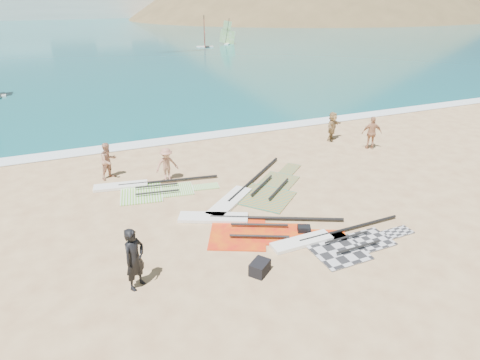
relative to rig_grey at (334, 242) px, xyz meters
name	(u,v)px	position (x,y,z in m)	size (l,w,h in m)	color
ground	(327,250)	(-0.44, -0.23, -0.05)	(300.00, 300.00, 0.00)	tan
sea	(84,22)	(-0.44, 131.77, -0.05)	(300.00, 240.00, 0.06)	#0B4E51
surf_line	(206,136)	(-0.44, 12.07, -0.05)	(300.00, 1.20, 0.04)	white
far_town	(27,5)	(-16.16, 149.77, 4.45)	(160.00, 8.00, 12.00)	white
headland_main	(322,17)	(84.56, 129.77, -0.05)	(143.00, 143.00, 45.00)	brown
headland_minor	(378,14)	(119.56, 139.77, -0.05)	(70.00, 70.00, 28.00)	brown
rig_grey	(334,242)	(0.00, 0.00, 0.00)	(5.02, 1.98, 0.20)	#27272A
rig_green	(146,188)	(-4.94, 6.43, 0.00)	(5.23, 2.45, 0.20)	#64C61E
rig_orange	(255,192)	(-0.86, 4.37, 0.00)	(5.74, 4.87, 0.20)	orange
rig_red	(246,226)	(-2.29, 2.05, 0.00)	(5.55, 3.91, 0.20)	red
gear_bag_near	(260,268)	(-2.93, -0.46, 0.14)	(0.61, 0.44, 0.39)	black
gear_bag_far	(304,229)	(-0.59, 0.94, 0.08)	(0.43, 0.30, 0.26)	black
person_wetsuit	(135,259)	(-6.32, 0.32, 0.87)	(0.67, 0.44, 1.85)	black
beachgoer_left	(109,161)	(-6.17, 8.22, 0.77)	(0.79, 0.62, 1.63)	tan
beachgoer_mid	(167,165)	(-3.89, 6.93, 0.71)	(0.98, 0.56, 1.51)	tan
beachgoer_back	(372,133)	(6.95, 6.78, 0.82)	(1.02, 0.43, 1.74)	tan
beachgoer_right	(332,126)	(5.85, 8.74, 0.76)	(1.50, 0.48, 1.61)	tan
windsurfer_centre	(205,38)	(13.11, 53.61, 1.30)	(2.69, 3.07, 4.72)	white
windsurfer_right	(227,37)	(17.88, 56.12, 1.17)	(2.37, 2.25, 4.11)	white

